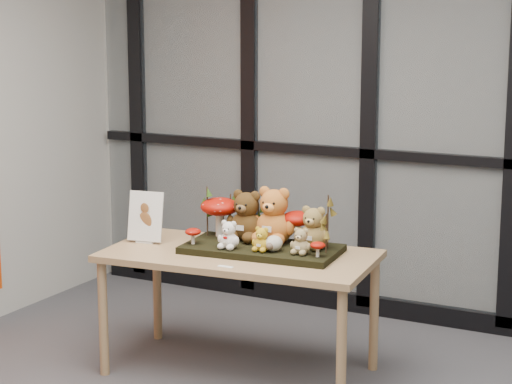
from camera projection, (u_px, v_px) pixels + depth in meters
The scene contains 22 objects.
room_shell at pixel (248, 79), 3.35m from camera, with size 5.00×5.00×5.00m.
glass_partition at pixel (440, 98), 5.56m from camera, with size 4.90×0.06×2.78m.
display_table at pixel (239, 265), 4.92m from camera, with size 1.49×0.85×0.67m.
diorama_tray at pixel (262, 249), 4.92m from camera, with size 0.82×0.41×0.04m, color black.
bear_pooh_yellow at pixel (274, 212), 4.96m from camera, with size 0.25×0.23×0.33m, color #C66C27, non-canonical shape.
bear_brown_medium at pixel (247, 213), 5.01m from camera, with size 0.23×0.21×0.30m, color #412A10, non-canonical shape.
bear_tan_back at pixel (314, 225), 4.84m from camera, with size 0.19×0.17×0.25m, color olive, non-canonical shape.
bear_small_yellow at pixel (262, 238), 4.79m from camera, with size 0.11×0.10×0.14m, color gold, non-canonical shape.
bear_white_bow at pixel (229, 233), 4.84m from camera, with size 0.13×0.11×0.17m, color white, non-canonical shape.
bear_beige_small at pixel (301, 240), 4.73m from camera, with size 0.12×0.10×0.15m, color #A08C5A, non-canonical shape.
plush_cream_hedgehog at pixel (274, 243), 4.79m from camera, with size 0.07×0.06×0.09m, color beige, non-canonical shape.
mushroom_back_left at pixel (220, 215), 5.11m from camera, with size 0.21×0.21×0.24m, color #940E04, non-canonical shape.
mushroom_back_right at pixel (298, 225), 4.96m from camera, with size 0.17×0.17×0.19m, color #940E04, non-canonical shape.
mushroom_front_left at pixel (193, 235), 4.94m from camera, with size 0.09×0.09×0.10m, color #940E04, non-canonical shape.
mushroom_front_right at pixel (318, 249), 4.68m from camera, with size 0.08×0.08×0.09m, color #940E04, non-canonical shape.
sprig_green_far_left at pixel (207, 211), 5.12m from camera, with size 0.05×0.05×0.28m, color #17350C, non-canonical shape.
sprig_green_mid_left at pixel (231, 215), 5.12m from camera, with size 0.05×0.05×0.24m, color #17350C, non-canonical shape.
sprig_dry_far_right at pixel (328, 222), 4.84m from camera, with size 0.05×0.05×0.28m, color brown, non-canonical shape.
sprig_dry_mid_right at pixel (326, 233), 4.74m from camera, with size 0.05×0.05×0.21m, color brown, non-canonical shape.
sprig_green_centre at pixel (259, 221), 5.07m from camera, with size 0.05×0.05×0.19m, color #17350C, non-canonical shape.
sign_holder at pixel (145, 219), 5.11m from camera, with size 0.21×0.10×0.28m.
label_card at pixel (225, 267), 4.63m from camera, with size 0.08×0.03×0.00m, color white.
Camera 1 is at (1.58, -2.98, 1.91)m, focal length 65.00 mm.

